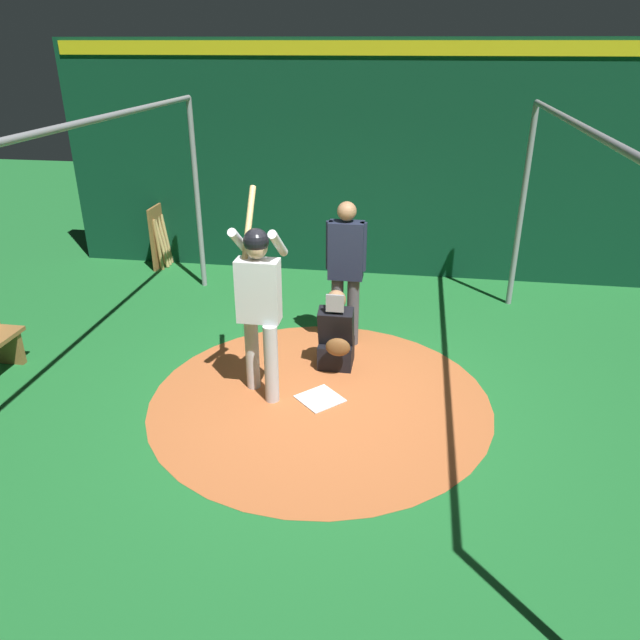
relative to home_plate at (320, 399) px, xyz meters
name	(u,v)px	position (x,y,z in m)	size (l,w,h in m)	color
ground_plane	(320,399)	(0.00, 0.00, -0.01)	(25.65, 25.65, 0.00)	#1E6B2D
dirt_circle	(320,399)	(0.00, 0.00, -0.01)	(3.67, 3.67, 0.01)	#B76033
home_plate	(320,399)	(0.00, 0.00, 0.00)	(0.42, 0.42, 0.01)	white
batter	(259,296)	(-0.04, -0.64, 1.14)	(0.68, 0.49, 2.20)	#BCBCC0
catcher	(336,337)	(-0.76, 0.07, 0.37)	(0.58, 0.40, 0.98)	black
umpire	(346,266)	(-1.38, 0.10, 1.03)	(0.23, 0.49, 1.84)	#4C4C51
back_wall	(361,162)	(-4.10, 0.00, 1.80)	(0.22, 9.65, 3.59)	#0C3D26
cage_frame	(320,215)	(0.00, 0.00, 2.03)	(6.17, 4.77, 2.85)	gray
bat_rack	(161,237)	(-3.86, -3.35, 0.48)	(0.70, 0.21, 1.05)	olive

